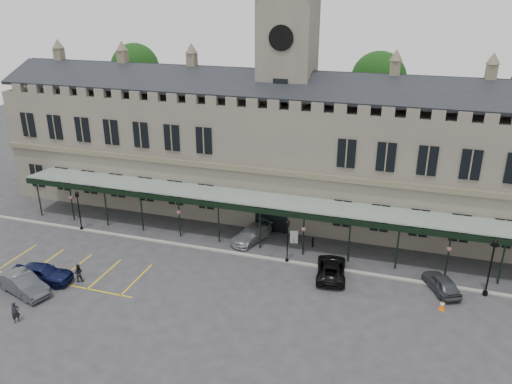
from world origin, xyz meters
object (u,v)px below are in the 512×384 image
(lamp_post_right, at_px, (491,262))
(clock_tower, at_px, (287,88))
(car_left_a, at_px, (41,273))
(car_taxi, at_px, (252,234))
(car_left_b, at_px, (23,284))
(car_right_a, at_px, (441,283))
(person_a, at_px, (16,312))
(traffic_cone, at_px, (442,305))
(lamp_post_left, at_px, (79,207))
(person_b, at_px, (78,273))
(station_building, at_px, (285,153))
(sign_board, at_px, (294,237))
(lamp_post_mid, at_px, (288,237))
(car_van, at_px, (331,268))

(lamp_post_right, bearing_deg, clock_tower, 150.14)
(car_left_a, relative_size, car_taxi, 1.01)
(car_left_b, distance_m, car_right_a, 32.55)
(lamp_post_right, relative_size, person_a, 3.14)
(traffic_cone, xyz_separation_m, person_a, (-28.83, -10.71, 0.44))
(clock_tower, distance_m, car_left_b, 29.02)
(car_left_a, bearing_deg, person_a, -169.95)
(lamp_post_left, height_order, traffic_cone, lamp_post_left)
(person_b, bearing_deg, car_left_b, 17.15)
(person_a, height_order, person_b, person_a)
(clock_tower, bearing_deg, car_taxi, -98.87)
(car_right_a, bearing_deg, car_left_b, -8.65)
(station_building, height_order, person_b, station_building)
(sign_board, relative_size, car_left_a, 0.26)
(lamp_post_left, height_order, car_taxi, lamp_post_left)
(lamp_post_mid, height_order, car_right_a, lamp_post_mid)
(sign_board, xyz_separation_m, car_left_a, (-17.73, -12.77, 0.22))
(lamp_post_right, bearing_deg, lamp_post_mid, 178.94)
(clock_tower, height_order, car_right_a, clock_tower)
(clock_tower, bearing_deg, person_b, -123.46)
(traffic_cone, bearing_deg, station_building, 138.66)
(car_right_a, bearing_deg, lamp_post_right, 160.35)
(lamp_post_mid, bearing_deg, station_building, 105.97)
(lamp_post_left, bearing_deg, lamp_post_right, -0.49)
(lamp_post_mid, relative_size, person_b, 2.64)
(station_building, relative_size, car_left_b, 12.28)
(station_building, xyz_separation_m, traffic_cone, (15.63, -13.75, -6.11))
(clock_tower, distance_m, lamp_post_left, 23.31)
(clock_tower, bearing_deg, lamp_post_mid, -74.16)
(car_taxi, bearing_deg, traffic_cone, -1.61)
(car_right_a, bearing_deg, person_b, -11.90)
(lamp_post_right, xyz_separation_m, car_taxi, (-20.05, 3.23, -2.26))
(car_taxi, bearing_deg, lamp_post_right, 9.59)
(clock_tower, relative_size, car_right_a, 6.16)
(lamp_post_mid, bearing_deg, sign_board, 94.08)
(lamp_post_mid, height_order, sign_board, lamp_post_mid)
(station_building, height_order, car_van, station_building)
(station_building, bearing_deg, car_left_a, -127.44)
(lamp_post_right, relative_size, traffic_cone, 6.87)
(lamp_post_left, xyz_separation_m, lamp_post_mid, (20.86, -0.02, -0.03))
(traffic_cone, relative_size, car_left_b, 0.15)
(lamp_post_right, relative_size, car_left_b, 1.02)
(lamp_post_right, height_order, car_van, lamp_post_right)
(car_taxi, bearing_deg, car_left_a, -120.12)
(clock_tower, distance_m, person_a, 30.47)
(clock_tower, height_order, lamp_post_right, clock_tower)
(lamp_post_mid, distance_m, car_taxi, 5.39)
(station_building, bearing_deg, person_b, -123.58)
(station_building, xyz_separation_m, clock_tower, (0.00, 0.09, 6.64))
(station_building, xyz_separation_m, person_b, (-12.30, -18.53, -5.69))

